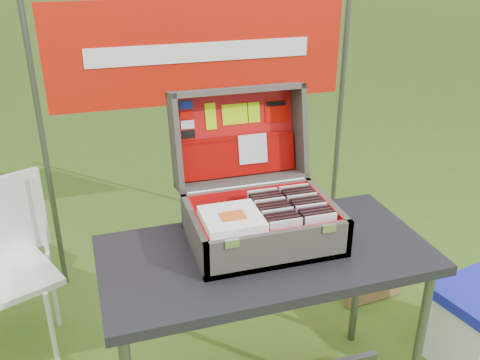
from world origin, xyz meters
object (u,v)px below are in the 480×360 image
object	(u,v)px
table	(264,331)
chair	(8,280)
suitcase	(258,174)
cardboard_box	(372,270)

from	to	relation	value
table	chair	distance (m)	1.19
chair	suitcase	bearing A→B (deg)	-49.05
table	cardboard_box	distance (m)	1.00
table	chair	size ratio (longest dim) A/B	1.45
table	suitcase	distance (m)	0.66
chair	table	bearing A→B (deg)	-54.61
suitcase	chair	bearing A→B (deg)	154.27
suitcase	chair	distance (m)	1.29
table	suitcase	xyz separation A→B (m)	(0.01, 0.12, 0.65)
table	suitcase	world-z (taller)	suitcase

